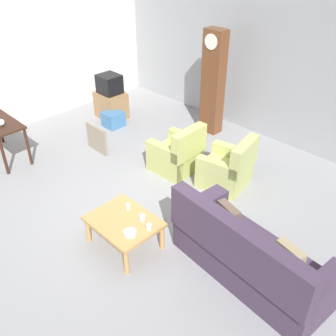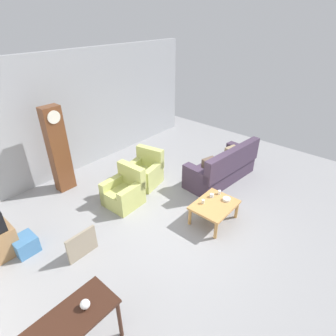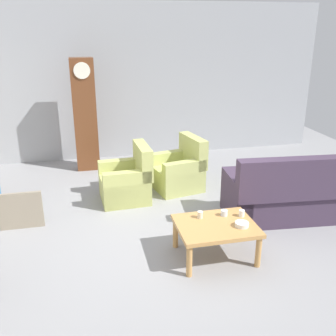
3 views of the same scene
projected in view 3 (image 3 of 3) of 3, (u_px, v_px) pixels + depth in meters
name	position (u px, v px, depth m)	size (l,w,h in m)	color
ground_plane	(169.00, 232.00, 5.42)	(10.40, 10.40, 0.00)	gray
garage_door_wall	(130.00, 82.00, 8.16)	(8.40, 0.16, 3.20)	#9EA0A5
couch_floral	(298.00, 195.00, 5.74)	(2.17, 1.07, 1.04)	#423347
armchair_olive_near	(127.00, 182.00, 6.35)	(0.82, 0.80, 0.92)	#B7BC66
armchair_olive_far	(179.00, 172.00, 6.79)	(0.93, 0.91, 0.92)	tan
coffee_table_wood	(216.00, 229.00, 4.72)	(0.96, 0.76, 0.45)	tan
grandfather_clock	(85.00, 115.00, 7.47)	(0.44, 0.30, 2.18)	brown
framed_picture_leaning	(21.00, 211.00, 5.44)	(0.60, 0.05, 0.54)	gray
cup_white_porcelain	(242.00, 213.00, 4.88)	(0.07, 0.07, 0.09)	white
cup_blue_rimmed	(224.00, 213.00, 4.90)	(0.09, 0.09, 0.08)	silver
cup_cream_tall	(200.00, 215.00, 4.84)	(0.07, 0.07, 0.09)	beige
bowl_white_stacked	(242.00, 224.00, 4.64)	(0.17, 0.17, 0.05)	white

